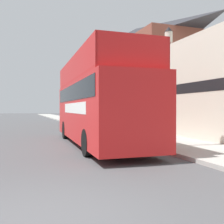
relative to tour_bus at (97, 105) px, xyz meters
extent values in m
plane|color=#4C4C4F|center=(-3.29, 13.12, -1.87)|extent=(144.00, 144.00, 0.00)
cube|color=#ADAAA3|center=(3.33, 10.12, -1.80)|extent=(3.28, 108.00, 0.14)
cube|color=brown|center=(7.97, 12.71, 1.90)|extent=(6.00, 17.79, 7.53)
pyramid|color=#2D2D33|center=(7.97, 12.71, 6.88)|extent=(6.00, 17.79, 2.43)
cube|color=red|center=(0.00, -0.10, -0.27)|extent=(2.83, 9.79, 2.66)
cube|color=white|center=(-0.02, -0.58, -0.13)|extent=(2.69, 5.43, 0.45)
cube|color=black|center=(0.00, -0.10, 0.56)|extent=(2.83, 9.02, 0.70)
cube|color=red|center=(0.00, -0.10, 1.11)|extent=(2.80, 9.02, 0.10)
cube|color=red|center=(-1.21, -0.06, 1.67)|extent=(0.39, 8.93, 1.01)
cube|color=red|center=(1.20, -0.14, 1.67)|extent=(0.39, 8.93, 1.01)
cube|color=red|center=(-0.16, -4.53, 1.67)|extent=(2.48, 0.16, 1.01)
cube|color=red|center=(0.13, 3.68, 1.67)|extent=(2.53, 1.45, 1.01)
cylinder|color=black|center=(-1.01, 2.95, -1.37)|extent=(0.32, 1.00, 0.99)
cylinder|color=black|center=(1.22, 2.87, -1.37)|extent=(0.32, 1.00, 0.99)
cylinder|color=black|center=(-1.22, -2.87, -1.37)|extent=(0.32, 1.00, 0.99)
cylinder|color=black|center=(1.01, -2.95, -1.37)|extent=(0.32, 1.00, 0.99)
cube|color=#9E9EA3|center=(0.51, 6.78, -1.31)|extent=(1.97, 4.01, 0.74)
cube|color=black|center=(0.52, 6.67, -0.71)|extent=(1.68, 1.95, 0.46)
cylinder|color=black|center=(-0.37, 7.98, -1.53)|extent=(0.22, 0.68, 0.68)
cylinder|color=black|center=(1.32, 8.04, -1.53)|extent=(0.22, 0.68, 0.68)
cylinder|color=black|center=(-0.30, 5.53, -1.53)|extent=(0.22, 0.68, 0.68)
cylinder|color=black|center=(1.40, 5.59, -1.53)|extent=(0.22, 0.68, 0.68)
cylinder|color=black|center=(2.36, -2.47, 0.43)|extent=(0.13, 0.13, 4.31)
cylinder|color=silver|center=(2.36, -2.47, 2.81)|extent=(0.32, 0.32, 0.45)
cone|color=black|center=(2.36, -2.47, 3.14)|extent=(0.35, 0.35, 0.22)
cylinder|color=black|center=(2.13, 7.40, 0.45)|extent=(0.13, 0.13, 4.34)
cylinder|color=silver|center=(2.13, 7.40, 2.84)|extent=(0.32, 0.32, 0.45)
cone|color=black|center=(2.13, 7.40, 3.18)|extent=(0.35, 0.35, 0.22)
cylinder|color=black|center=(2.26, 17.27, 0.56)|extent=(0.13, 0.13, 4.57)
cylinder|color=silver|center=(2.26, 17.27, 3.07)|extent=(0.32, 0.32, 0.45)
cone|color=black|center=(2.26, 17.27, 3.41)|extent=(0.35, 0.35, 0.22)
camera|label=1|loc=(-3.56, -11.94, -0.15)|focal=42.00mm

